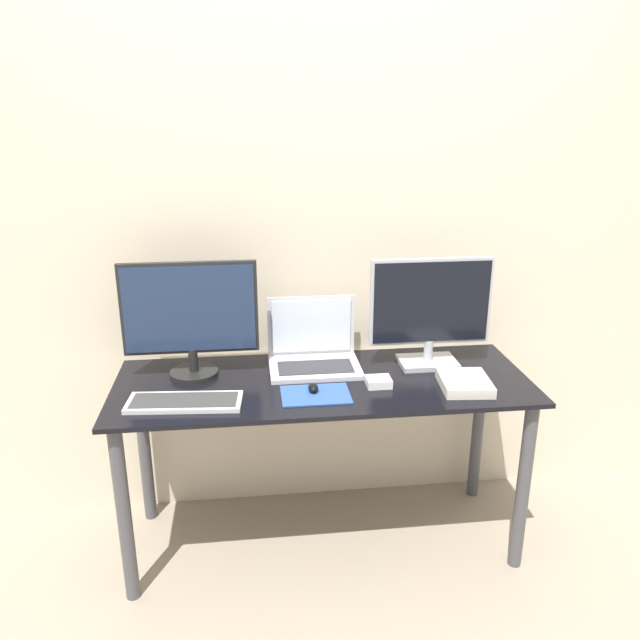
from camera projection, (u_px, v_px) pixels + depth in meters
ground_plane at (332, 590)px, 2.35m from camera, size 12.00×12.00×0.00m
wall_back at (312, 229)px, 2.57m from camera, size 7.00×0.05×2.50m
desk at (323, 409)px, 2.44m from camera, size 1.59×0.59×0.73m
monitor_left at (190, 316)px, 2.37m from camera, size 0.51×0.19×0.45m
monitor_right at (431, 310)px, 2.47m from camera, size 0.49×0.16×0.44m
laptop at (313, 350)px, 2.52m from camera, size 0.36×0.26×0.27m
keyboard at (185, 402)px, 2.20m from camera, size 0.41×0.18×0.02m
mousepad at (316, 395)px, 2.27m from camera, size 0.25×0.17×0.00m
mouse at (313, 388)px, 2.29m from camera, size 0.04×0.06×0.03m
book at (465, 383)px, 2.33m from camera, size 0.20×0.22×0.04m
power_brick at (379, 382)px, 2.35m from camera, size 0.09×0.08×0.03m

